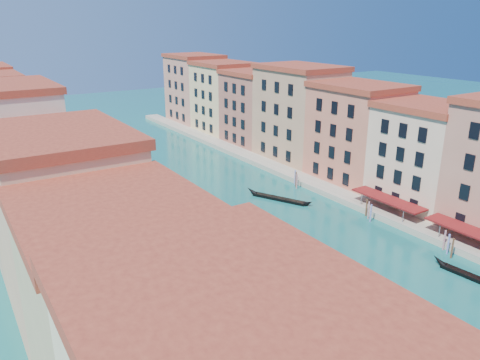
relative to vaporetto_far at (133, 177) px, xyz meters
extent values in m
cube|color=maroon|center=(-20.07, -68.94, 17.32)|extent=(12.80, 16.40, 1.00)
cube|color=tan|center=(-20.07, -53.44, 7.32)|extent=(12.00, 15.00, 17.00)
cube|color=maroon|center=(-20.07, -53.44, 16.32)|extent=(12.80, 15.40, 1.00)
cube|color=tan|center=(-20.07, -37.44, 8.32)|extent=(12.00, 17.00, 19.00)
cube|color=maroon|center=(-20.07, -37.44, 18.32)|extent=(12.80, 17.40, 1.00)
cube|color=tan|center=(-20.07, -21.94, 7.07)|extent=(12.00, 14.00, 16.50)
cube|color=maroon|center=(-20.07, -21.94, 15.82)|extent=(12.80, 14.40, 1.00)
cube|color=beige|center=(-20.07, -5.94, 8.82)|extent=(12.00, 18.00, 20.00)
cube|color=maroon|center=(-20.07, -5.94, 19.32)|extent=(12.80, 18.40, 1.00)
cube|color=tan|center=(-20.07, 11.06, 7.57)|extent=(12.00, 16.00, 17.50)
cube|color=beige|center=(35.93, -37.94, 7.07)|extent=(12.00, 14.00, 16.50)
cube|color=maroon|center=(35.93, -37.94, 15.82)|extent=(12.80, 14.40, 1.00)
cube|color=#C6684E|center=(35.93, -22.94, 7.82)|extent=(12.00, 16.00, 18.00)
cube|color=maroon|center=(35.93, -22.94, 17.32)|extent=(12.80, 16.40, 1.00)
cube|color=tan|center=(35.93, -5.94, 8.82)|extent=(12.00, 18.00, 20.00)
cube|color=maroon|center=(35.93, -5.94, 19.32)|extent=(12.80, 18.40, 1.00)
cube|color=#9D5948|center=(35.93, 10.56, 7.57)|extent=(12.00, 15.00, 17.50)
cube|color=maroon|center=(35.93, 10.56, 16.82)|extent=(12.80, 15.40, 1.00)
cube|color=#E3C082|center=(35.93, 26.06, 8.07)|extent=(12.00, 16.00, 18.50)
cube|color=maroon|center=(35.93, 26.06, 17.82)|extent=(12.80, 16.40, 1.00)
cube|color=tan|center=(35.93, 42.56, 8.57)|extent=(12.00, 17.00, 19.50)
cube|color=maroon|center=(35.93, 42.56, 18.82)|extent=(12.80, 17.40, 1.00)
cube|color=gray|center=(27.93, -11.94, -0.68)|extent=(4.00, 140.00, 1.00)
cylinder|color=slate|center=(26.73, -48.34, 0.32)|extent=(0.12, 0.12, 3.00)
cube|color=maroon|center=(28.13, -37.94, 1.82)|extent=(3.20, 12.60, 0.25)
cylinder|color=slate|center=(26.73, -42.14, 0.32)|extent=(0.12, 0.12, 3.00)
cylinder|color=slate|center=(26.73, -33.74, 0.32)|extent=(0.12, 0.12, 3.00)
cylinder|color=#4E351A|center=(24.43, -51.94, 0.12)|extent=(0.24, 0.24, 3.20)
cylinder|color=#4E351A|center=(25.03, -50.94, 0.12)|extent=(0.24, 0.24, 3.20)
cylinder|color=#4E351A|center=(25.63, -49.94, 0.12)|extent=(0.24, 0.24, 3.20)
cylinder|color=#4E351A|center=(24.43, -37.94, 0.12)|extent=(0.24, 0.24, 3.20)
cylinder|color=#4E351A|center=(25.03, -36.94, 0.12)|extent=(0.24, 0.24, 3.20)
cylinder|color=#4E351A|center=(25.63, -35.94, 0.12)|extent=(0.24, 0.24, 3.20)
cylinder|color=#4E351A|center=(24.43, -19.94, 0.12)|extent=(0.24, 0.24, 3.20)
cylinder|color=#4E351A|center=(25.03, -18.94, 0.12)|extent=(0.24, 0.24, 3.20)
cylinder|color=#4E351A|center=(25.63, -17.94, 0.12)|extent=(0.24, 0.24, 3.20)
cube|color=white|center=(0.00, 0.00, -0.65)|extent=(6.36, 18.05, 1.06)
cube|color=silver|center=(0.00, 0.00, 0.50)|extent=(5.43, 14.49, 1.41)
cube|color=slate|center=(0.00, 0.00, 1.33)|extent=(5.76, 14.96, 0.22)
cube|color=#DF460D|center=(0.00, 0.00, -0.17)|extent=(6.40, 18.05, 0.22)
cube|color=black|center=(4.66, -55.74, -0.97)|extent=(4.03, 8.67, 0.44)
cone|color=black|center=(6.34, -51.13, -0.59)|extent=(1.50, 2.16, 1.65)
cone|color=black|center=(2.98, -60.35, -0.69)|extent=(1.39, 1.84, 1.45)
imported|color=#1E222B|center=(3.38, -59.24, 0.06)|extent=(0.72, 0.59, 1.69)
cube|color=black|center=(21.93, -57.17, -0.96)|extent=(1.99, 9.09, 0.45)
cone|color=black|center=(21.43, -52.18, -0.58)|extent=(1.10, 2.09, 1.68)
cube|color=black|center=(18.12, -22.84, -0.94)|extent=(5.51, 9.47, 0.50)
cone|color=black|center=(15.67, -17.88, -0.52)|extent=(1.88, 2.43, 1.86)
cone|color=black|center=(20.57, -27.80, -0.63)|extent=(1.71, 2.09, 1.64)
cube|color=white|center=(3.59, -25.29, -0.77)|extent=(2.61, 7.33, 0.83)
cube|color=#154AAF|center=(3.56, -24.78, -0.05)|extent=(2.00, 3.18, 0.72)
cube|color=white|center=(6.36, 15.48, -0.82)|extent=(4.76, 6.58, 0.73)
cube|color=#154AAF|center=(6.15, 15.88, -0.18)|extent=(2.73, 3.18, 0.64)
camera|label=1|loc=(-28.82, -83.21, 28.51)|focal=35.00mm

